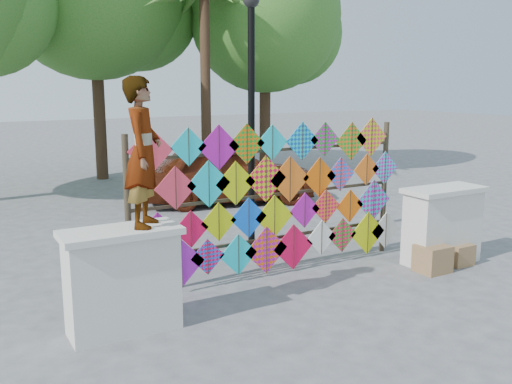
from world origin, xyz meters
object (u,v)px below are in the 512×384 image
(sedan, at_px, (227,173))
(lamppost, at_px, (251,99))
(vendor_woman, at_px, (143,153))
(kite_rack, at_px, (280,198))

(sedan, xyz_separation_m, lamppost, (-1.49, -3.90, 1.94))
(lamppost, bearing_deg, sedan, 69.15)
(sedan, bearing_deg, vendor_woman, 159.73)
(sedan, relative_size, lamppost, 0.99)
(vendor_woman, bearing_deg, kite_rack, -38.24)
(vendor_woman, height_order, lamppost, lamppost)
(kite_rack, distance_m, lamppost, 1.97)
(vendor_woman, distance_m, sedan, 7.52)
(kite_rack, xyz_separation_m, sedan, (1.69, 5.18, -0.46))
(kite_rack, height_order, sedan, kite_rack)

